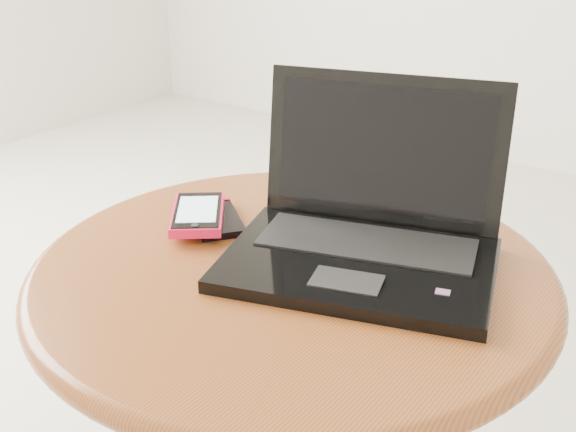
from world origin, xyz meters
The scene contains 4 objects.
table centered at (0.11, 0.05, 0.41)m, with size 0.66×0.66×0.53m.
laptop centered at (0.17, 0.11, 0.57)m, with size 0.38×0.34×0.21m.
phone_black centered at (-0.05, 0.08, 0.53)m, with size 0.13×0.12×0.01m.
phone_pink centered at (-0.06, 0.06, 0.54)m, with size 0.13×0.14×0.02m.
Camera 1 is at (0.57, -0.62, 0.96)m, focal length 45.90 mm.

